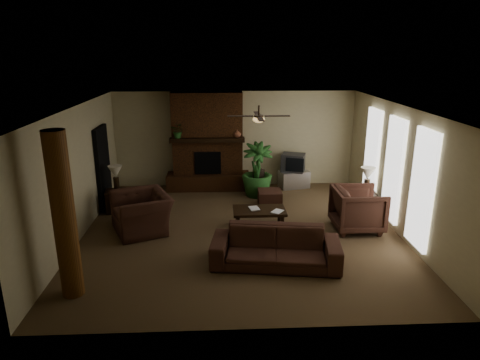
{
  "coord_description": "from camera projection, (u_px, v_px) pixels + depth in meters",
  "views": [
    {
      "loc": [
        -0.45,
        -8.84,
        3.97
      ],
      "look_at": [
        0.0,
        0.4,
        1.1
      ],
      "focal_mm": 31.87,
      "sensor_mm": 36.0,
      "label": 1
    }
  ],
  "objects": [
    {
      "name": "tv",
      "position": [
        293.0,
        163.0,
        12.47
      ],
      "size": [
        0.78,
        0.71,
        0.52
      ],
      "color": "#323235",
      "rests_on": "tv_stand"
    },
    {
      "name": "coffee_table",
      "position": [
        259.0,
        212.0,
        9.78
      ],
      "size": [
        1.2,
        0.7,
        0.43
      ],
      "color": "black",
      "rests_on": "ground"
    },
    {
      "name": "tv_stand",
      "position": [
        294.0,
        179.0,
        12.64
      ],
      "size": [
        0.94,
        0.68,
        0.5
      ],
      "primitive_type": "cube",
      "rotation": [
        0.0,
        0.0,
        0.22
      ],
      "color": "silver",
      "rests_on": "ground"
    },
    {
      "name": "floor_plant",
      "position": [
        257.0,
        181.0,
        11.85
      ],
      "size": [
        0.96,
        1.56,
        0.84
      ],
      "primitive_type": "imported",
      "rotation": [
        0.0,
        0.0,
        0.08
      ],
      "color": "#285823",
      "rests_on": "ground"
    },
    {
      "name": "ceiling_fan",
      "position": [
        259.0,
        118.0,
        9.18
      ],
      "size": [
        1.35,
        1.35,
        0.37
      ],
      "color": "#2E2114",
      "rests_on": "ceiling"
    },
    {
      "name": "windows",
      "position": [
        393.0,
        170.0,
        9.58
      ],
      "size": [
        0.08,
        3.65,
        2.35
      ],
      "color": "white",
      "rests_on": "ground"
    },
    {
      "name": "floor_vase",
      "position": [
        259.0,
        179.0,
        12.04
      ],
      "size": [
        0.34,
        0.34,
        0.77
      ],
      "color": "black",
      "rests_on": "ground"
    },
    {
      "name": "armchair_left",
      "position": [
        141.0,
        206.0,
        9.53
      ],
      "size": [
        1.32,
        1.56,
        1.16
      ],
      "primitive_type": "imported",
      "rotation": [
        0.0,
        0.0,
        -1.16
      ],
      "color": "#41261C",
      "rests_on": "ground"
    },
    {
      "name": "lamp_left",
      "position": [
        116.0,
        173.0,
        10.54
      ],
      "size": [
        0.45,
        0.45,
        0.65
      ],
      "color": "#2E2114",
      "rests_on": "side_table_left"
    },
    {
      "name": "book_a",
      "position": [
        250.0,
        204.0,
        9.72
      ],
      "size": [
        0.22,
        0.07,
        0.29
      ],
      "primitive_type": "imported",
      "rotation": [
        0.0,
        0.0,
        0.21
      ],
      "color": "#999999",
      "rests_on": "coffee_table"
    },
    {
      "name": "sofa",
      "position": [
        276.0,
        241.0,
        8.04
      ],
      "size": [
        2.5,
        1.04,
        0.95
      ],
      "primitive_type": "imported",
      "rotation": [
        0.0,
        0.0,
        -0.14
      ],
      "color": "#41261C",
      "rests_on": "ground"
    },
    {
      "name": "armchair_right",
      "position": [
        358.0,
        207.0,
        9.6
      ],
      "size": [
        0.99,
        1.06,
        1.08
      ],
      "primitive_type": "imported",
      "rotation": [
        0.0,
        0.0,
        1.58
      ],
      "color": "#41261C",
      "rests_on": "ground"
    },
    {
      "name": "room_shell",
      "position": [
        241.0,
        172.0,
        9.21
      ],
      "size": [
        7.0,
        7.0,
        7.0
      ],
      "color": "brown",
      "rests_on": "ground"
    },
    {
      "name": "lamp_right",
      "position": [
        368.0,
        175.0,
        10.38
      ],
      "size": [
        0.38,
        0.38,
        0.65
      ],
      "color": "#2E2114",
      "rests_on": "side_table_right"
    },
    {
      "name": "doorway",
      "position": [
        103.0,
        168.0,
        10.87
      ],
      "size": [
        0.1,
        1.0,
        2.1
      ],
      "primitive_type": "cube",
      "color": "black",
      "rests_on": "ground"
    },
    {
      "name": "mantel_vase",
      "position": [
        237.0,
        133.0,
        12.01
      ],
      "size": [
        0.26,
        0.27,
        0.22
      ],
      "primitive_type": "imported",
      "rotation": [
        0.0,
        0.0,
        0.2
      ],
      "color": "brown",
      "rests_on": "fireplace"
    },
    {
      "name": "book_b",
      "position": [
        273.0,
        205.0,
        9.62
      ],
      "size": [
        0.19,
        0.14,
        0.29
      ],
      "primitive_type": "imported",
      "rotation": [
        0.0,
        0.0,
        -0.62
      ],
      "color": "#999999",
      "rests_on": "coffee_table"
    },
    {
      "name": "side_table_left",
      "position": [
        116.0,
        201.0,
        10.76
      ],
      "size": [
        0.58,
        0.58,
        0.55
      ],
      "primitive_type": "cube",
      "rotation": [
        0.0,
        0.0,
        0.17
      ],
      "color": "black",
      "rests_on": "ground"
    },
    {
      "name": "ottoman",
      "position": [
        270.0,
        198.0,
        11.19
      ],
      "size": [
        0.61,
        0.61,
        0.4
      ],
      "primitive_type": "cube",
      "rotation": [
        0.0,
        0.0,
        -0.02
      ],
      "color": "#41261C",
      "rests_on": "ground"
    },
    {
      "name": "fireplace",
      "position": [
        208.0,
        150.0,
        12.32
      ],
      "size": [
        2.4,
        0.7,
        2.8
      ],
      "color": "#542E16",
      "rests_on": "ground"
    },
    {
      "name": "log_column",
      "position": [
        64.0,
        217.0,
        6.79
      ],
      "size": [
        0.36,
        0.36,
        2.8
      ],
      "primitive_type": "cylinder",
      "color": "brown",
      "rests_on": "ground"
    },
    {
      "name": "mantel_plant",
      "position": [
        178.0,
        132.0,
        11.87
      ],
      "size": [
        0.48,
        0.51,
        0.33
      ],
      "primitive_type": "imported",
      "rotation": [
        0.0,
        0.0,
        -0.29
      ],
      "color": "#285823",
      "rests_on": "fireplace"
    },
    {
      "name": "side_table_right",
      "position": [
        365.0,
        203.0,
        10.6
      ],
      "size": [
        0.55,
        0.55,
        0.55
      ],
      "primitive_type": "cube",
      "rotation": [
        0.0,
        0.0,
        -0.11
      ],
      "color": "black",
      "rests_on": "ground"
    }
  ]
}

